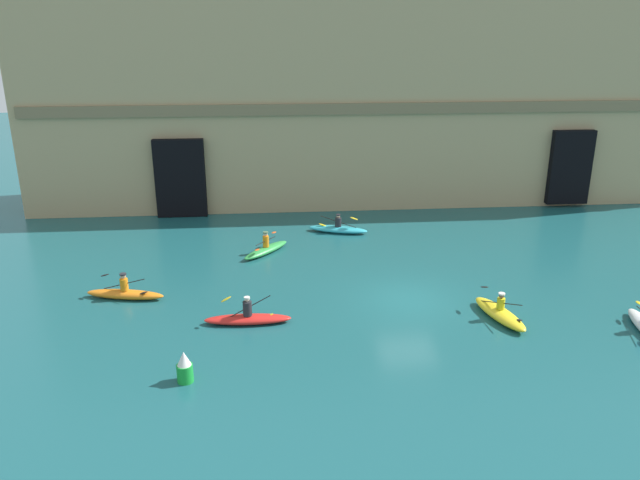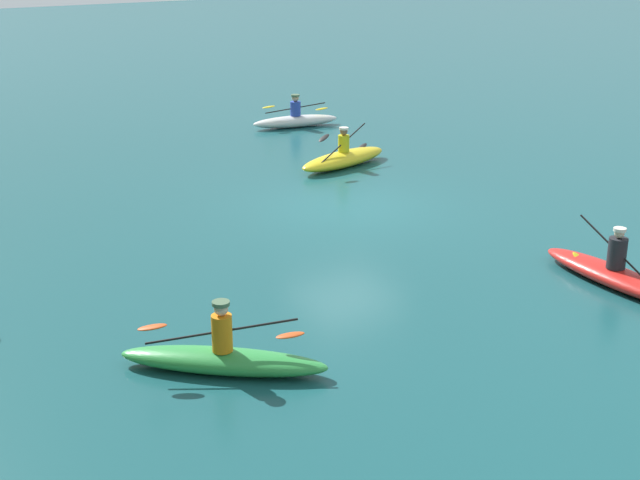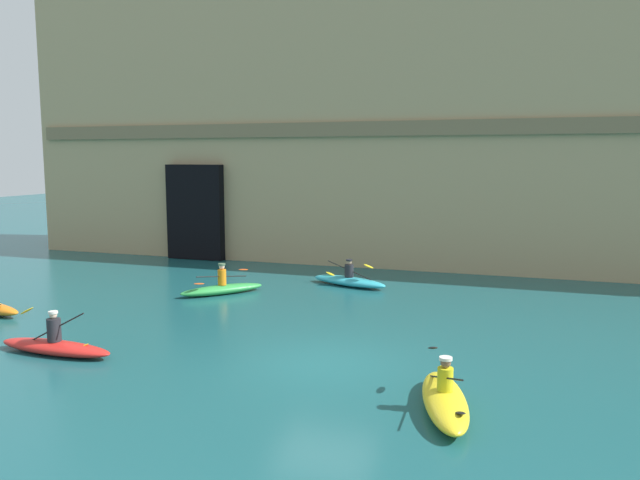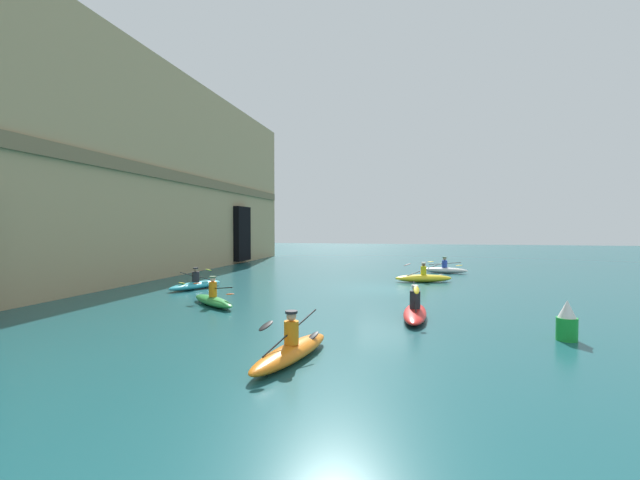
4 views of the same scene
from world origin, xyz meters
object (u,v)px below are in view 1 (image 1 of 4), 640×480
(kayak_orange, at_px, (125,293))
(marker_buoy, at_px, (185,368))
(kayak_cyan, at_px, (338,229))
(kayak_red, at_px, (248,318))
(kayak_green, at_px, (266,249))
(kayak_yellow, at_px, (500,313))

(kayak_orange, bearing_deg, marker_buoy, -52.16)
(kayak_cyan, bearing_deg, kayak_red, 83.81)
(kayak_red, relative_size, kayak_green, 1.18)
(kayak_red, height_order, marker_buoy, kayak_red)
(kayak_cyan, distance_m, kayak_orange, 12.76)
(kayak_cyan, distance_m, kayak_red, 11.68)
(kayak_orange, bearing_deg, kayak_yellow, -0.15)
(kayak_yellow, relative_size, kayak_green, 1.14)
(kayak_orange, relative_size, marker_buoy, 3.15)
(kayak_yellow, xyz_separation_m, kayak_orange, (-15.19, 3.21, -0.00))
(kayak_green, bearing_deg, kayak_orange, 170.04)
(kayak_cyan, xyz_separation_m, kayak_yellow, (5.18, -11.12, 0.03))
(kayak_red, bearing_deg, kayak_green, 85.77)
(kayak_orange, bearing_deg, kayak_red, -15.91)
(kayak_red, distance_m, marker_buoy, 4.46)
(kayak_orange, distance_m, marker_buoy, 7.53)
(kayak_red, bearing_deg, kayak_yellow, -1.34)
(kayak_green, distance_m, marker_buoy, 12.03)
(kayak_green, bearing_deg, kayak_red, -145.10)
(kayak_yellow, bearing_deg, kayak_cyan, -169.53)
(kayak_cyan, height_order, marker_buoy, marker_buoy)
(kayak_cyan, relative_size, kayak_red, 1.00)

